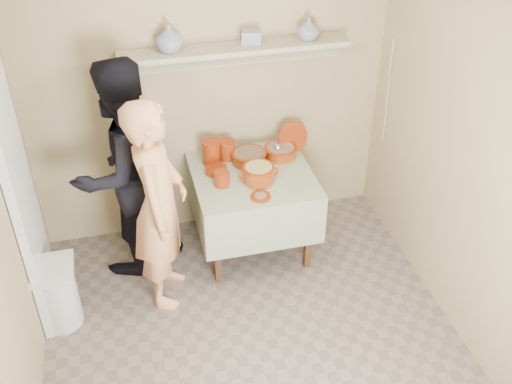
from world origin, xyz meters
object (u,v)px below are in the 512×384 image
object	(u,v)px
trash_bin	(57,294)
person_helper	(124,170)
serving_table	(252,185)
person_cook	(159,206)
cazuela_rice	(259,173)

from	to	relation	value
trash_bin	person_helper	bearing A→B (deg)	44.09
person_helper	serving_table	world-z (taller)	person_helper
person_cook	serving_table	xyz separation A→B (m)	(0.79, 0.40, -0.21)
serving_table	cazuela_rice	size ratio (longest dim) A/B	2.95
person_helper	trash_bin	xyz separation A→B (m)	(-0.60, -0.58, -0.63)
serving_table	trash_bin	bearing A→B (deg)	-161.89
person_cook	cazuela_rice	world-z (taller)	person_cook
serving_table	person_cook	bearing A→B (deg)	-153.50
person_helper	cazuela_rice	bearing A→B (deg)	134.85
person_helper	serving_table	bearing A→B (deg)	142.06
serving_table	cazuela_rice	xyz separation A→B (m)	(0.02, -0.13, 0.20)
person_helper	serving_table	distance (m)	1.05
person_cook	serving_table	world-z (taller)	person_cook
cazuela_rice	trash_bin	distance (m)	1.77
person_helper	trash_bin	distance (m)	1.05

